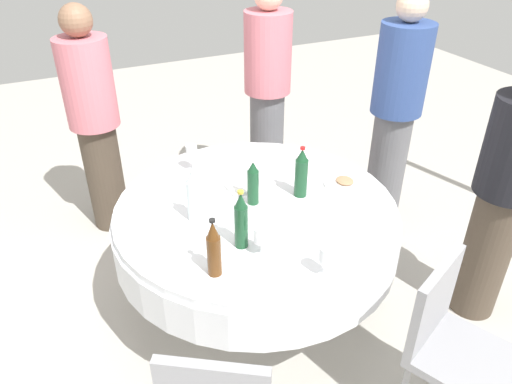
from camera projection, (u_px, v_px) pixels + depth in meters
The scene contains 19 objects.
ground_plane at pixel (256, 305), 3.04m from camera, with size 10.00×10.00×0.00m, color #B7B2A8.
dining_table at pixel (256, 227), 2.72m from camera, with size 1.55×1.55×0.74m.
bottle_dark_green_outer at pixel (301, 173), 2.66m from camera, with size 0.07×0.07×0.30m.
bottle_brown_right at pixel (214, 249), 2.11m from camera, with size 0.06×0.06×0.29m.
bottle_dark_green_near at pixel (241, 221), 2.27m from camera, with size 0.06×0.06×0.31m.
bottle_dark_green_east at pixel (253, 183), 2.60m from camera, with size 0.06×0.06×0.26m.
bottle_clear_front at pixel (193, 197), 2.46m from camera, with size 0.06×0.06×0.29m.
wine_glass_east at pixel (261, 236), 2.24m from camera, with size 0.07×0.07×0.15m.
wine_glass_front at pixel (192, 153), 2.91m from camera, with size 0.07×0.07×0.16m.
wine_glass_inner at pixel (326, 256), 2.12m from camera, with size 0.07×0.07×0.15m.
plate_north at pixel (345, 183), 2.82m from camera, with size 0.24×0.24×0.04m.
plate_left at pixel (182, 187), 2.79m from camera, with size 0.26×0.26×0.02m.
knife_right at pixel (258, 220), 2.52m from camera, with size 0.18×0.02×0.01m, color silver.
folded_napkin at pixel (241, 187), 2.78m from camera, with size 0.15×0.15×0.02m, color white.
person_outer at pixel (395, 115), 3.31m from camera, with size 0.34×0.34×1.69m.
person_right at pixel (95, 121), 3.34m from camera, with size 0.34×0.34×1.61m.
person_near at pixel (267, 95), 3.65m from camera, with size 0.34×0.34×1.68m.
person_east at pixel (504, 195), 2.61m from camera, with size 0.34×0.34×1.55m.
chair_mid at pixel (450, 338), 2.15m from camera, with size 0.53×0.53×0.87m.
Camera 1 is at (-2.00, 0.93, 2.20)m, focal length 34.54 mm.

